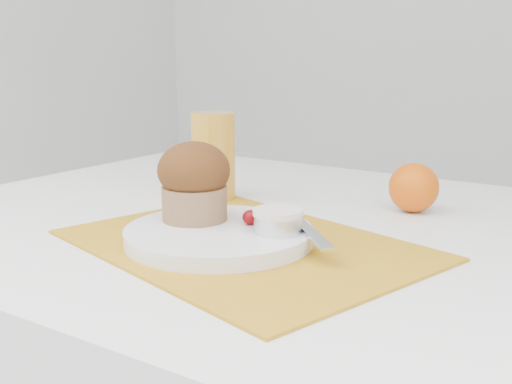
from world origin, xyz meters
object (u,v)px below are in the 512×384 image
Objects in this scene: muffin at (194,181)px; orange at (414,188)px; plate at (219,235)px; juice_glass at (214,157)px.

orange is at bearing 55.86° from muffin.
muffin is at bearing 163.94° from plate.
plate is 2.29× the size of muffin.
orange is at bearing 18.77° from juice_glass.
juice_glass is 1.38× the size of muffin.
orange is 0.30m from juice_glass.
muffin reaches higher than plate.
muffin is (-0.18, -0.27, 0.04)m from orange.
orange is 0.33m from muffin.
juice_glass is (-0.28, -0.10, 0.03)m from orange.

